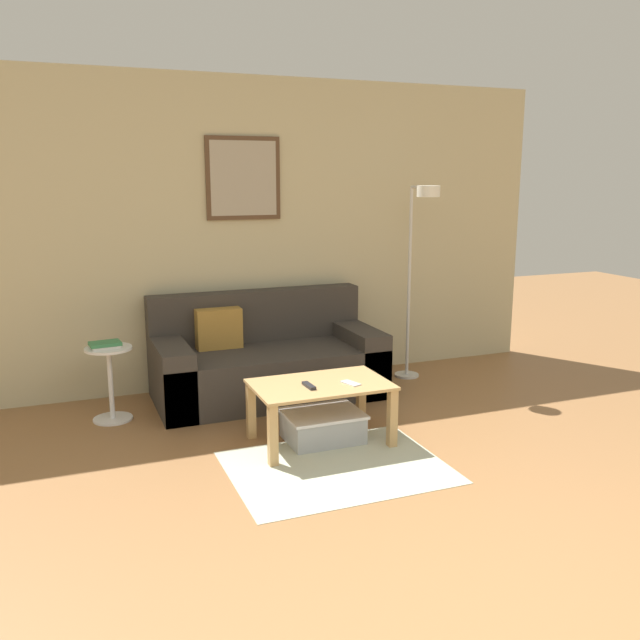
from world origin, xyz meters
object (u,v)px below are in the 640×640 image
at_px(remote_control, 309,386).
at_px(coffee_table, 320,394).
at_px(book_stack, 105,345).
at_px(storage_bin, 323,426).
at_px(cell_phone, 351,383).
at_px(floor_lamp, 420,246).
at_px(side_table, 110,377).
at_px(couch, 266,362).

bearing_deg(remote_control, coffee_table, 24.47).
bearing_deg(book_stack, storage_bin, -35.55).
height_order(book_stack, remote_control, book_stack).
xyz_separation_m(storage_bin, remote_control, (-0.13, -0.08, 0.32)).
height_order(book_stack, cell_phone, book_stack).
distance_m(coffee_table, floor_lamp, 1.82).
distance_m(coffee_table, side_table, 1.58).
bearing_deg(remote_control, cell_phone, -9.34).
distance_m(couch, coffee_table, 1.09).
distance_m(remote_control, cell_phone, 0.28).
bearing_deg(cell_phone, remote_control, 155.41).
distance_m(side_table, cell_phone, 1.78).
height_order(storage_bin, floor_lamp, floor_lamp).
xyz_separation_m(side_table, cell_phone, (1.44, -1.04, 0.09)).
relative_size(storage_bin, remote_control, 3.45).
bearing_deg(storage_bin, cell_phone, -35.47).
bearing_deg(side_table, book_stack, 164.33).
distance_m(couch, side_table, 1.22).
height_order(couch, floor_lamp, floor_lamp).
bearing_deg(remote_control, side_table, 136.40).
bearing_deg(book_stack, remote_control, -40.60).
height_order(side_table, cell_phone, side_table).
bearing_deg(cell_phone, couch, 83.00).
relative_size(couch, book_stack, 7.76).
distance_m(book_stack, remote_control, 1.56).
bearing_deg(couch, cell_phone, -79.06).
bearing_deg(side_table, couch, 6.23).
bearing_deg(couch, remote_control, -92.78).
distance_m(floor_lamp, cell_phone, 1.71).
relative_size(side_table, book_stack, 2.38).
height_order(couch, coffee_table, couch).
relative_size(remote_control, cell_phone, 1.07).
height_order(coffee_table, side_table, side_table).
height_order(coffee_table, storage_bin, coffee_table).
xyz_separation_m(coffee_table, remote_control, (-0.10, -0.05, 0.09)).
height_order(storage_bin, book_stack, book_stack).
distance_m(couch, storage_bin, 1.08).
xyz_separation_m(storage_bin, book_stack, (-1.31, 0.94, 0.47)).
height_order(couch, cell_phone, couch).
distance_m(floor_lamp, remote_control, 1.88).
bearing_deg(floor_lamp, coffee_table, -142.67).
relative_size(side_table, cell_phone, 3.92).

